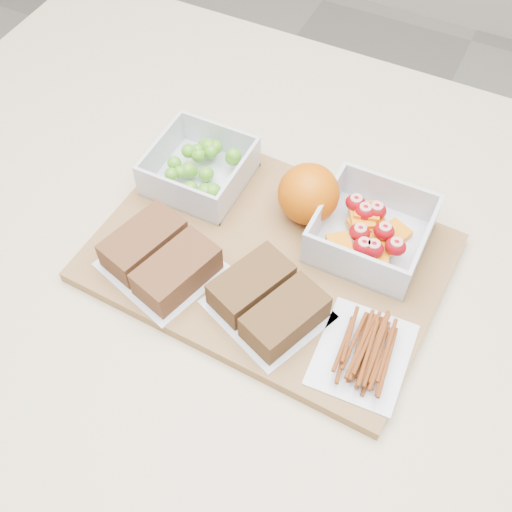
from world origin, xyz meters
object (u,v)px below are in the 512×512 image
Objects in this scene: sandwich_bag_left at (160,258)px; sandwich_bag_center at (268,301)px; fruit_container at (371,232)px; orange at (309,194)px; cutting_board at (268,258)px; grape_container at (202,168)px; pretzel_bag at (364,349)px.

sandwich_bag_left is 1.00× the size of sandwich_bag_center.
orange is (-0.09, 0.01, 0.02)m from fruit_container.
cutting_board is 2.64× the size of sandwich_bag_left.
grape_container is 0.15m from orange.
sandwich_bag_center is at bearing -62.53° from cutting_board.
sandwich_bag_left is at bearing -179.19° from sandwich_bag_center.
grape_container is at bearing -177.71° from orange.
grape_container is 0.93× the size of fruit_container.
pretzel_bag is at bearing -72.02° from fruit_container.
fruit_container is 0.16m from pretzel_bag.
grape_container reaches higher than pretzel_bag.
grape_container is 0.24m from fruit_container.
orange is 0.20m from sandwich_bag_left.
cutting_board is 0.14m from sandwich_bag_left.
fruit_container is 0.09m from orange.
orange is (0.15, 0.01, 0.02)m from grape_container.
orange is 0.16m from sandwich_bag_center.
sandwich_bag_center is (0.14, 0.00, -0.00)m from sandwich_bag_left.
sandwich_bag_center is 0.12m from pretzel_bag.
sandwich_bag_left is at bearing -145.56° from fruit_container.
cutting_board is 2.65× the size of sandwich_bag_center.
orange is 0.63× the size of pretzel_bag.
pretzel_bag is at bearing -0.83° from sandwich_bag_left.
fruit_container is (0.11, 0.07, 0.03)m from cutting_board.
grape_container is 0.77× the size of sandwich_bag_left.
orange is at bearing 80.90° from cutting_board.
grape_container is at bearing 138.82° from sandwich_bag_center.
fruit_container is (0.24, -0.00, -0.00)m from grape_container.
orange is 0.50× the size of sandwich_bag_center.
fruit_container is at bearing 107.98° from pretzel_bag.
cutting_board is at bearing -28.78° from grape_container.
cutting_board is 3.43× the size of grape_container.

